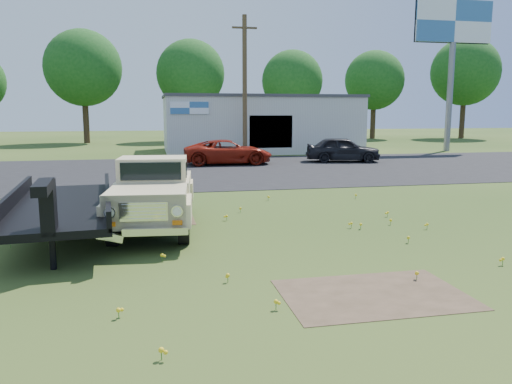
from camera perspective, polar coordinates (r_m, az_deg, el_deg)
ground at (r=10.85m, az=-0.80°, el=-6.70°), size 140.00×140.00×0.00m
asphalt_lot at (r=25.50m, az=-7.25°, el=2.44°), size 90.00×14.00×0.02m
dirt_patch_a at (r=8.57m, az=13.29°, el=-11.35°), size 3.00×2.00×0.01m
dirt_patch_b at (r=14.06m, az=-11.60°, el=-3.19°), size 2.20×1.60×0.01m
commercial_building at (r=38.09m, az=0.32°, el=7.89°), size 14.20×8.20×4.15m
billboard at (r=41.11m, az=21.60°, el=16.36°), size 6.10×0.45×11.05m
utility_pole_mid at (r=32.84m, az=-1.30°, el=12.05°), size 1.60×0.30×9.00m
treeline_c at (r=50.26m, az=-19.15°, el=13.23°), size 7.04×7.04×10.47m
treeline_d at (r=51.03m, az=-7.47°, el=13.22°), size 6.72×6.72×10.00m
treeline_e at (r=51.28m, az=4.16°, el=12.55°), size 6.08×6.08×9.04m
treeline_f at (r=57.13m, az=13.38°, el=12.30°), size 6.40×6.40×9.52m
treeline_g at (r=60.81m, az=22.81°, el=12.54°), size 7.36×7.36×10.95m
vintage_pickup_truck at (r=12.88m, az=-11.58°, el=-0.14°), size 2.45×5.25×1.85m
flatbed_trailer at (r=12.58m, az=-21.37°, el=-0.92°), size 2.78×6.77×1.80m
red_pickup at (r=28.22m, az=-3.22°, el=4.55°), size 4.99×2.37×1.38m
dark_sedan at (r=30.07m, az=9.90°, el=4.81°), size 4.62×2.70×1.48m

